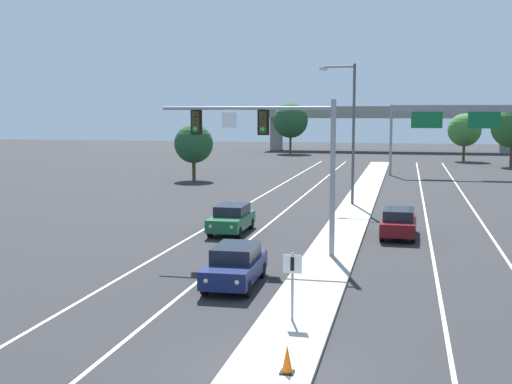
{
  "coord_description": "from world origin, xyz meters",
  "views": [
    {
      "loc": [
        3.35,
        -16.52,
        6.8
      ],
      "look_at": [
        -3.2,
        12.53,
        3.2
      ],
      "focal_mm": 46.88,
      "sensor_mm": 36.0,
      "label": 1
    }
  ],
  "objects_px": {
    "overhead_signal_mast": "(275,142)",
    "median_sign_post": "(292,277)",
    "car_oncoming_green": "(231,218)",
    "tree_far_right_a": "(465,130)",
    "tree_far_left_c": "(291,120)",
    "car_oncoming_navy": "(235,265)",
    "street_lamp_median": "(350,126)",
    "highway_sign_gantry": "(455,118)",
    "car_receding_darkred": "(399,222)",
    "tree_far_left_a": "(194,144)",
    "traffic_cone_median_nose": "(287,360)"
  },
  "relations": [
    {
      "from": "median_sign_post",
      "to": "highway_sign_gantry",
      "type": "bearing_deg",
      "value": 80.96
    },
    {
      "from": "street_lamp_median",
      "to": "car_oncoming_green",
      "type": "xyz_separation_m",
      "value": [
        -5.55,
        -12.37,
        -4.97
      ]
    },
    {
      "from": "car_oncoming_navy",
      "to": "car_receding_darkred",
      "type": "relative_size",
      "value": 1.0
    },
    {
      "from": "overhead_signal_mast",
      "to": "street_lamp_median",
      "type": "relative_size",
      "value": 0.83
    },
    {
      "from": "car_oncoming_green",
      "to": "highway_sign_gantry",
      "type": "distance_m",
      "value": 39.75
    },
    {
      "from": "car_oncoming_navy",
      "to": "traffic_cone_median_nose",
      "type": "bearing_deg",
      "value": -67.36
    },
    {
      "from": "street_lamp_median",
      "to": "tree_far_left_a",
      "type": "height_order",
      "value": "street_lamp_median"
    },
    {
      "from": "tree_far_left_c",
      "to": "car_oncoming_navy",
      "type": "bearing_deg",
      "value": -81.71
    },
    {
      "from": "car_oncoming_navy",
      "to": "car_receding_darkred",
      "type": "height_order",
      "value": "same"
    },
    {
      "from": "overhead_signal_mast",
      "to": "street_lamp_median",
      "type": "xyz_separation_m",
      "value": [
        1.98,
        17.8,
        0.42
      ]
    },
    {
      "from": "traffic_cone_median_nose",
      "to": "tree_far_left_c",
      "type": "bearing_deg",
      "value": 99.74
    },
    {
      "from": "street_lamp_median",
      "to": "highway_sign_gantry",
      "type": "relative_size",
      "value": 0.75
    },
    {
      "from": "car_oncoming_green",
      "to": "highway_sign_gantry",
      "type": "height_order",
      "value": "highway_sign_gantry"
    },
    {
      "from": "car_receding_darkred",
      "to": "highway_sign_gantry",
      "type": "relative_size",
      "value": 0.34
    },
    {
      "from": "median_sign_post",
      "to": "car_receding_darkred",
      "type": "xyz_separation_m",
      "value": [
        3.13,
        16.07,
        -0.77
      ]
    },
    {
      "from": "street_lamp_median",
      "to": "traffic_cone_median_nose",
      "type": "relative_size",
      "value": 13.51
    },
    {
      "from": "car_receding_darkred",
      "to": "tree_far_left_c",
      "type": "bearing_deg",
      "value": 104.43
    },
    {
      "from": "car_oncoming_navy",
      "to": "car_receding_darkred",
      "type": "bearing_deg",
      "value": 62.42
    },
    {
      "from": "car_oncoming_green",
      "to": "highway_sign_gantry",
      "type": "bearing_deg",
      "value": 68.63
    },
    {
      "from": "tree_far_left_c",
      "to": "traffic_cone_median_nose",
      "type": "bearing_deg",
      "value": -80.26
    },
    {
      "from": "car_oncoming_navy",
      "to": "tree_far_left_a",
      "type": "distance_m",
      "value": 40.76
    },
    {
      "from": "car_oncoming_navy",
      "to": "car_receding_darkred",
      "type": "distance_m",
      "value": 13.24
    },
    {
      "from": "highway_sign_gantry",
      "to": "tree_far_right_a",
      "type": "xyz_separation_m",
      "value": [
        2.83,
        23.07,
        -1.9
      ]
    },
    {
      "from": "highway_sign_gantry",
      "to": "tree_far_left_c",
      "type": "relative_size",
      "value": 1.63
    },
    {
      "from": "tree_far_left_c",
      "to": "car_receding_darkred",
      "type": "bearing_deg",
      "value": -75.57
    },
    {
      "from": "car_oncoming_navy",
      "to": "median_sign_post",
      "type": "bearing_deg",
      "value": -55.27
    },
    {
      "from": "tree_far_left_a",
      "to": "tree_far_right_a",
      "type": "bearing_deg",
      "value": 49.19
    },
    {
      "from": "car_receding_darkred",
      "to": "tree_far_right_a",
      "type": "bearing_deg",
      "value": 82.3
    },
    {
      "from": "car_oncoming_navy",
      "to": "tree_far_left_a",
      "type": "relative_size",
      "value": 0.81
    },
    {
      "from": "median_sign_post",
      "to": "street_lamp_median",
      "type": "xyz_separation_m",
      "value": [
        -0.52,
        27.75,
        4.21
      ]
    },
    {
      "from": "street_lamp_median",
      "to": "car_oncoming_navy",
      "type": "height_order",
      "value": "street_lamp_median"
    },
    {
      "from": "car_oncoming_green",
      "to": "car_receding_darkred",
      "type": "distance_m",
      "value": 9.22
    },
    {
      "from": "street_lamp_median",
      "to": "tree_far_left_c",
      "type": "distance_m",
      "value": 60.29
    },
    {
      "from": "median_sign_post",
      "to": "traffic_cone_median_nose",
      "type": "bearing_deg",
      "value": -82.05
    },
    {
      "from": "street_lamp_median",
      "to": "highway_sign_gantry",
      "type": "bearing_deg",
      "value": 70.1
    },
    {
      "from": "overhead_signal_mast",
      "to": "median_sign_post",
      "type": "relative_size",
      "value": 3.76
    },
    {
      "from": "car_receding_darkred",
      "to": "tree_far_left_a",
      "type": "xyz_separation_m",
      "value": [
        -20.21,
        26.41,
        2.8
      ]
    },
    {
      "from": "median_sign_post",
      "to": "car_receding_darkred",
      "type": "height_order",
      "value": "median_sign_post"
    },
    {
      "from": "car_oncoming_navy",
      "to": "tree_far_right_a",
      "type": "bearing_deg",
      "value": 78.73
    },
    {
      "from": "tree_far_left_a",
      "to": "car_receding_darkred",
      "type": "bearing_deg",
      "value": -52.57
    },
    {
      "from": "car_oncoming_green",
      "to": "tree_far_right_a",
      "type": "relative_size",
      "value": 0.69
    },
    {
      "from": "street_lamp_median",
      "to": "car_receding_darkred",
      "type": "height_order",
      "value": "street_lamp_median"
    },
    {
      "from": "street_lamp_median",
      "to": "car_receding_darkred",
      "type": "bearing_deg",
      "value": -72.66
    },
    {
      "from": "traffic_cone_median_nose",
      "to": "highway_sign_gantry",
      "type": "xyz_separation_m",
      "value": [
        7.68,
        56.37,
        5.66
      ]
    },
    {
      "from": "overhead_signal_mast",
      "to": "car_receding_darkred",
      "type": "bearing_deg",
      "value": 47.38
    },
    {
      "from": "street_lamp_median",
      "to": "tree_far_left_a",
      "type": "distance_m",
      "value": 22.27
    },
    {
      "from": "car_oncoming_green",
      "to": "tree_far_left_a",
      "type": "height_order",
      "value": "tree_far_left_a"
    },
    {
      "from": "median_sign_post",
      "to": "car_receding_darkred",
      "type": "relative_size",
      "value": 0.49
    },
    {
      "from": "car_oncoming_navy",
      "to": "car_receding_darkred",
      "type": "xyz_separation_m",
      "value": [
        6.13,
        11.74,
        0.0
      ]
    },
    {
      "from": "tree_far_left_c",
      "to": "overhead_signal_mast",
      "type": "bearing_deg",
      "value": -80.75
    }
  ]
}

